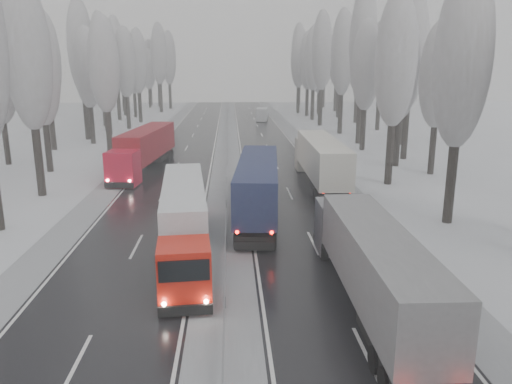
{
  "coord_description": "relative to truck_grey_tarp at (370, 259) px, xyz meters",
  "views": [
    {
      "loc": [
        0.33,
        -15.99,
        10.38
      ],
      "look_at": [
        2.03,
        16.06,
        2.2
      ],
      "focal_mm": 35.0,
      "sensor_mm": 36.0,
      "label": 1
    }
  ],
  "objects": [
    {
      "name": "truck_red_white",
      "position": [
        -8.63,
        7.32,
        -0.06
      ],
      "size": [
        3.55,
        14.76,
        3.76
      ],
      "rotation": [
        0.0,
        0.0,
        0.09
      ],
      "color": "red",
      "rests_on": "ground"
    },
    {
      "name": "carriageway_right",
      "position": [
        -1.07,
        26.18,
        -2.24
      ],
      "size": [
        7.5,
        200.0,
        0.03
      ],
      "primitive_type": "cube",
      "color": "black",
      "rests_on": "ground"
    },
    {
      "name": "tree_74",
      "position": [
        -21.39,
        95.51,
        10.42
      ],
      "size": [
        3.6,
        3.6,
        19.68
      ],
      "color": "black",
      "rests_on": "ground"
    },
    {
      "name": "tree_58",
      "position": [
        -21.45,
        20.74,
        8.85
      ],
      "size": [
        3.6,
        3.6,
        17.21
      ],
      "color": "black",
      "rests_on": "ground"
    },
    {
      "name": "tree_73",
      "position": [
        -28.14,
        88.71,
        8.85
      ],
      "size": [
        3.6,
        3.6,
        17.22
      ],
      "color": "black",
      "rests_on": "ground"
    },
    {
      "name": "tree_20",
      "position": [
        11.57,
        31.34,
        7.89
      ],
      "size": [
        3.6,
        3.6,
        15.71
      ],
      "color": "black",
      "rests_on": "ground"
    },
    {
      "name": "shoulder_left",
      "position": [
        -16.52,
        26.18,
        -2.23
      ],
      "size": [
        2.4,
        200.0,
        0.04
      ],
      "primitive_type": "cube",
      "color": "#9FA2A7",
      "rests_on": "ground"
    },
    {
      "name": "tree_19",
      "position": [
        13.7,
        27.21,
        7.16
      ],
      "size": [
        3.6,
        3.6,
        14.57
      ],
      "color": "black",
      "rests_on": "ground"
    },
    {
      "name": "truck_cream_box",
      "position": [
        1.88,
        22.76,
        0.22
      ],
      "size": [
        2.86,
        16.6,
        4.24
      ],
      "rotation": [
        0.0,
        0.0,
        -0.01
      ],
      "color": "#9A9689",
      "rests_on": "ground"
    },
    {
      "name": "tree_29",
      "position": [
        17.39,
        72.13,
        9.42
      ],
      "size": [
        3.6,
        3.6,
        18.11
      ],
      "color": "black",
      "rests_on": "ground"
    },
    {
      "name": "tree_62",
      "position": [
        -20.27,
        39.91,
        8.1
      ],
      "size": [
        3.6,
        3.6,
        16.04
      ],
      "color": "black",
      "rests_on": "ground"
    },
    {
      "name": "shoulder_right",
      "position": [
        3.88,
        26.18,
        -2.23
      ],
      "size": [
        2.4,
        200.0,
        0.04
      ],
      "primitive_type": "cube",
      "color": "#9FA2A7",
      "rests_on": "ground"
    },
    {
      "name": "tree_68",
      "position": [
        -22.9,
        65.29,
        8.49
      ],
      "size": [
        3.6,
        3.6,
        16.65
      ],
      "color": "black",
      "rests_on": "ground"
    },
    {
      "name": "truck_blue_box",
      "position": [
        -4.03,
        14.11,
        0.17
      ],
      "size": [
        3.91,
        16.33,
        4.16
      ],
      "rotation": [
        0.0,
        0.0,
        -0.09
      ],
      "color": "navy",
      "rests_on": "ground"
    },
    {
      "name": "tree_21",
      "position": [
        13.8,
        35.34,
        9.75
      ],
      "size": [
        3.6,
        3.6,
        18.62
      ],
      "color": "black",
      "rests_on": "ground"
    },
    {
      "name": "tree_77",
      "position": [
        -25.98,
        108.9,
        7.01
      ],
      "size": [
        3.6,
        3.6,
        14.32
      ],
      "color": "black",
      "rests_on": "ground"
    },
    {
      "name": "tree_16",
      "position": [
        8.71,
        11.85,
        8.41
      ],
      "size": [
        3.6,
        3.6,
        16.53
      ],
      "color": "black",
      "rests_on": "ground"
    },
    {
      "name": "tree_79",
      "position": [
        -26.65,
        115.49,
        8.76
      ],
      "size": [
        3.6,
        3.6,
        17.07
      ],
      "color": "black",
      "rests_on": "ground"
    },
    {
      "name": "carriageway_left",
      "position": [
        -11.57,
        26.18,
        -2.24
      ],
      "size": [
        7.5,
        200.0,
        0.03
      ],
      "primitive_type": "cube",
      "color": "black",
      "rests_on": "ground"
    },
    {
      "name": "tree_33",
      "position": [
        13.45,
        89.39,
        7.01
      ],
      "size": [
        3.6,
        3.6,
        14.33
      ],
      "color": "black",
      "rests_on": "ground"
    },
    {
      "name": "ground",
      "position": [
        -6.32,
        -3.82,
        -2.25
      ],
      "size": [
        260.0,
        260.0,
        0.0
      ],
      "primitive_type": "plane",
      "color": "silver",
      "rests_on": "ground"
    },
    {
      "name": "tree_34",
      "position": [
        9.41,
        92.49,
        9.12
      ],
      "size": [
        3.6,
        3.6,
        17.63
      ],
      "color": "black",
      "rests_on": "ground"
    },
    {
      "name": "median_slush",
      "position": [
        -6.32,
        26.18,
        -2.23
      ],
      "size": [
        3.0,
        200.0,
        0.04
      ],
      "primitive_type": "cube",
      "color": "#9FA2A7",
      "rests_on": "ground"
    },
    {
      "name": "truck_red_red",
      "position": [
        -14.51,
        30.03,
        0.16
      ],
      "size": [
        4.44,
        16.28,
        4.14
      ],
      "rotation": [
        0.0,
        0.0,
        -0.12
      ],
      "color": "red",
      "rests_on": "ground"
    },
    {
      "name": "tree_30",
      "position": [
        10.24,
        77.88,
        9.26
      ],
      "size": [
        3.6,
        3.6,
        17.86
      ],
      "color": "black",
      "rests_on": "ground"
    },
    {
      "name": "tree_78",
      "position": [
        -23.88,
        111.49,
        10.34
      ],
      "size": [
        3.6,
        3.6,
        19.55
      ],
      "color": "black",
      "rests_on": "ground"
    },
    {
      "name": "tree_66",
      "position": [
        -24.48,
        58.52,
        7.58
      ],
      "size": [
        3.6,
        3.6,
        15.23
      ],
      "color": "black",
      "rests_on": "ground"
    },
    {
      "name": "tree_32",
      "position": [
        10.31,
        85.39,
        8.93
      ],
      "size": [
        3.6,
        3.6,
        17.33
      ],
      "color": "black",
      "rests_on": "ground"
    },
    {
      "name": "tree_64",
      "position": [
        -24.58,
        48.89,
        7.71
      ],
      "size": [
        3.6,
        3.6,
        15.42
      ],
      "color": "black",
      "rests_on": "ground"
    },
    {
      "name": "truck_grey_tarp",
      "position": [
        0.0,
        0.0,
        0.0
      ],
      "size": [
        2.55,
        15.09,
        3.86
      ],
      "rotation": [
        0.0,
        0.0,
        -0.01
      ],
      "color": "#535459",
      "rests_on": "ground"
    },
    {
      "name": "tree_63",
      "position": [
        -28.17,
        43.91,
        8.64
      ],
      "size": [
        3.6,
        3.6,
        16.88
      ],
      "color": "black",
      "rests_on": "ground"
    },
    {
      "name": "box_truck_distant",
      "position": [
        0.3,
        76.36,
        -0.99
      ],
      "size": [
        2.74,
        6.82,
        2.48
      ],
      "rotation": [
        0.0,
        0.0,
        -0.11
      ],
      "color": "silver",
      "rests_on": "ground"
    },
    {
      "name": "tree_23",
      "position": [
        16.99,
        45.78,
        6.51
      ],
      "size": [
        3.6,
        3.6,
        13.55
      ],
      "color": "black",
      "rests_on": "ground"
    },
    {
      "name": "tree_76",
      "position": [
        -20.37,
        104.9,
        9.7
      ],
      "size": [
        3.6,
        3.6,
        18.55
      ],
      "color": "black",
      "rests_on": "ground"
    },
    {
      "name": "tree_71",
      "position": [
        -27.41,
        79.37,
        10.37
      ],
      "size": [
        3.6,
        3.6,
        19.61
      ],
      "color": "black",
      "rests_on": "ground"
    },
    {
      "name": "tree_72",
      "position": [
        -25.25,
        84.71,
        7.51
      ],
      "size": [
        3.6,
        3.6,
        15.11
      ],
      "color": "black",
      "rests_on": "ground"
    },
    {
      "name": "tree_31",
      "position": [
        16.16,
        81.88,
        9.72
      ],
      "size": [
        3.6,
        3.6,
        18.58
      ],
      "color": "black",
      "rests_on": "ground"
    },
    {
      "name": "tree_28",
      "position": [
        10.02,
        68.13,
        10.38
      ],
      "size": [
        3.6,
        3.6,
        19.62
      ],
      "color": "black",
      "rests_on": "ground"
    },
    {
      "name": "tree_36",
      "position": [
        10.71,
        102.34,
        10.77
      ],
      "size": [
        3.6,
        3.6,
        20.23
      ],
      "color": "black",
      "rests_on": "ground"
    },
    {
      "name": "tree_38",
      "position": [
        12.41,
        112.9,
        9.34
      ],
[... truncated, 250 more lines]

